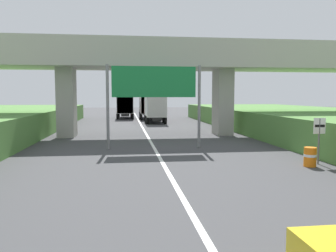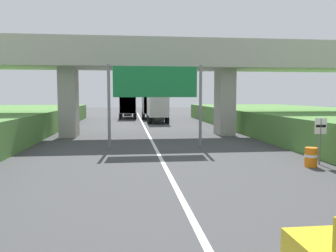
{
  "view_description": "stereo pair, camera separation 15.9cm",
  "coord_description": "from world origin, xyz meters",
  "views": [
    {
      "loc": [
        -1.81,
        2.55,
        3.27
      ],
      "look_at": [
        0.0,
        16.74,
        2.0
      ],
      "focal_mm": 36.18,
      "sensor_mm": 36.0,
      "label": 1
    },
    {
      "loc": [
        -1.65,
        2.53,
        3.27
      ],
      "look_at": [
        0.0,
        16.74,
        2.0
      ],
      "focal_mm": 36.18,
      "sensor_mm": 36.0,
      "label": 2
    }
  ],
  "objects": [
    {
      "name": "overpass_bridge",
      "position": [
        0.0,
        30.44,
        5.79
      ],
      "size": [
        40.0,
        4.8,
        7.7
      ],
      "color": "#ADA89E",
      "rests_on": "ground"
    },
    {
      "name": "truck_red",
      "position": [
        1.83,
        44.17,
        1.93
      ],
      "size": [
        2.44,
        7.3,
        3.44
      ],
      "color": "black",
      "rests_on": "ground"
    },
    {
      "name": "truck_silver",
      "position": [
        -1.78,
        52.7,
        1.93
      ],
      "size": [
        2.44,
        7.3,
        3.44
      ],
      "color": "black",
      "rests_on": "ground"
    },
    {
      "name": "truck_blue",
      "position": [
        1.48,
        51.57,
        1.93
      ],
      "size": [
        2.44,
        7.3,
        3.44
      ],
      "color": "black",
      "rests_on": "ground"
    },
    {
      "name": "speed_limit_sign",
      "position": [
        7.4,
        17.57,
        1.48
      ],
      "size": [
        0.6,
        0.08,
        2.23
      ],
      "color": "slate",
      "rests_on": "ground"
    },
    {
      "name": "construction_barrel_2",
      "position": [
        6.7,
        17.1,
        0.46
      ],
      "size": [
        0.57,
        0.57,
        0.9
      ],
      "color": "orange",
      "rests_on": "ground"
    },
    {
      "name": "overhead_highway_sign",
      "position": [
        0.0,
        23.5,
        3.82
      ],
      "size": [
        5.88,
        0.18,
        5.2
      ],
      "color": "slate",
      "rests_on": "ground"
    },
    {
      "name": "lane_centre_stripe",
      "position": [
        0.0,
        24.35,
        0.0
      ],
      "size": [
        0.2,
        88.7,
        0.01
      ],
      "primitive_type": "cube",
      "color": "white",
      "rests_on": "ground"
    }
  ]
}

